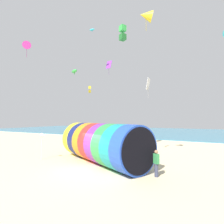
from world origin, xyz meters
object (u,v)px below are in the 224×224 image
at_px(kite_green_box, 123,33).
at_px(beach_flag, 43,136).
at_px(kite_purple_diamond, 109,65).
at_px(kite_handler, 156,163).
at_px(giant_inflatable_tube, 101,143).
at_px(kite_cyan_parafoil, 92,30).
at_px(kite_yellow_delta, 146,16).
at_px(kite_white_diamond, 148,84).
at_px(kite_yellow_box, 90,89).
at_px(kite_magenta_delta, 27,46).
at_px(kite_green_parafoil, 74,71).

relative_size(kite_green_box, beach_flag, 0.73).
bearing_deg(beach_flag, kite_purple_diamond, 94.47).
relative_size(kite_handler, beach_flag, 0.71).
bearing_deg(giant_inflatable_tube, kite_cyan_parafoil, 128.61).
xyz_separation_m(kite_yellow_delta, beach_flag, (-8.55, -3.25, -10.37)).
bearing_deg(kite_white_diamond, kite_yellow_delta, -76.04).
distance_m(kite_yellow_delta, kite_yellow_box, 16.69).
xyz_separation_m(kite_handler, kite_white_diamond, (-2.34, 6.44, 6.37)).
height_order(giant_inflatable_tube, kite_magenta_delta, kite_magenta_delta).
bearing_deg(kite_magenta_delta, kite_yellow_box, 84.41).
bearing_deg(kite_white_diamond, kite_cyan_parafoil, 158.92).
xyz_separation_m(kite_handler, kite_purple_diamond, (-11.17, 14.06, 11.82)).
distance_m(kite_handler, kite_purple_diamond, 21.50).
xyz_separation_m(kite_yellow_box, beach_flag, (4.29, -13.21, -6.56)).
bearing_deg(kite_yellow_delta, kite_white_diamond, 103.96).
height_order(kite_magenta_delta, kite_green_box, kite_green_box).
bearing_deg(kite_green_parafoil, beach_flag, -85.02).
height_order(kite_cyan_parafoil, kite_magenta_delta, kite_cyan_parafoil).
distance_m(giant_inflatable_tube, kite_yellow_box, 16.54).
bearing_deg(kite_green_parafoil, kite_yellow_box, 114.32).
relative_size(kite_yellow_delta, kite_magenta_delta, 1.08).
relative_size(kite_yellow_delta, kite_purple_diamond, 0.81).
height_order(giant_inflatable_tube, kite_handler, giant_inflatable_tube).
distance_m(kite_green_box, beach_flag, 13.62).
relative_size(kite_handler, kite_white_diamond, 0.81).
distance_m(kite_handler, kite_green_box, 14.61).
distance_m(giant_inflatable_tube, kite_green_parafoil, 9.82).
height_order(kite_handler, kite_purple_diamond, kite_purple_diamond).
distance_m(kite_magenta_delta, kite_green_parafoil, 6.32).
relative_size(kite_handler, kite_purple_diamond, 0.70).
bearing_deg(kite_purple_diamond, kite_cyan_parafoil, -100.11).
distance_m(kite_yellow_box, beach_flag, 15.36).
distance_m(kite_green_parafoil, beach_flag, 8.45).
relative_size(giant_inflatable_tube, kite_cyan_parafoil, 10.90).
height_order(giant_inflatable_tube, kite_green_box, kite_green_box).
relative_size(kite_white_diamond, kite_green_box, 1.20).
height_order(kite_purple_diamond, beach_flag, kite_purple_diamond).
height_order(kite_cyan_parafoil, kite_purple_diamond, kite_cyan_parafoil).
distance_m(kite_cyan_parafoil, kite_magenta_delta, 10.16).
distance_m(kite_green_box, kite_green_parafoil, 6.90).
bearing_deg(kite_white_diamond, kite_green_parafoil, -166.70).
xyz_separation_m(kite_yellow_delta, kite_green_parafoil, (-8.95, 1.37, -3.30)).
bearing_deg(kite_handler, kite_green_box, 129.54).
distance_m(giant_inflatable_tube, kite_yellow_delta, 11.49).
bearing_deg(kite_cyan_parafoil, kite_magenta_delta, -113.63).
bearing_deg(kite_green_box, kite_yellow_delta, -40.08).
relative_size(kite_purple_diamond, beach_flag, 1.01).
xyz_separation_m(kite_cyan_parafoil, kite_green_parafoil, (1.41, -5.60, -7.84)).
bearing_deg(kite_yellow_delta, kite_magenta_delta, -175.13).
distance_m(kite_purple_diamond, beach_flag, 17.71).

